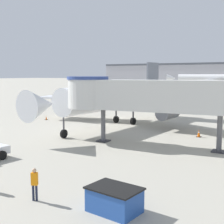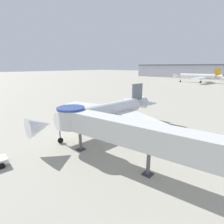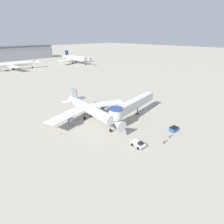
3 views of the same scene
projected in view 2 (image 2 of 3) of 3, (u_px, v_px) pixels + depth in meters
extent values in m
plane|color=#A8A393|center=(107.00, 128.00, 35.28)|extent=(800.00, 800.00, 0.00)
cylinder|color=silver|center=(103.00, 111.00, 33.88)|extent=(4.52, 19.18, 3.01)
cone|color=silver|center=(39.00, 126.00, 25.66)|extent=(3.27, 3.54, 3.01)
cone|color=silver|center=(137.00, 104.00, 40.89)|extent=(3.36, 4.74, 3.01)
cube|color=silver|center=(90.00, 106.00, 41.13)|extent=(13.16, 7.08, 0.22)
cube|color=silver|center=(143.00, 120.00, 30.22)|extent=(13.20, 8.76, 0.22)
cube|color=slate|center=(137.00, 92.00, 40.04)|extent=(0.52, 3.50, 3.92)
cube|color=silver|center=(138.00, 101.00, 40.90)|extent=(8.67, 3.11, 0.18)
cylinder|color=#565960|center=(89.00, 112.00, 39.95)|extent=(1.93, 3.61, 1.66)
cylinder|color=#565960|center=(135.00, 126.00, 30.46)|extent=(1.93, 3.61, 1.66)
cylinder|color=#4C4C51|center=(60.00, 135.00, 28.32)|extent=(0.18, 0.18, 1.73)
cylinder|color=black|center=(60.00, 140.00, 28.54)|extent=(0.33, 0.92, 0.90)
cylinder|color=#4C4C51|center=(108.00, 119.00, 37.01)|extent=(0.22, 0.22, 1.73)
cylinder|color=black|center=(108.00, 123.00, 37.23)|extent=(0.47, 0.93, 0.90)
cylinder|color=#4C4C51|center=(117.00, 122.00, 35.11)|extent=(0.22, 0.22, 1.73)
cylinder|color=black|center=(117.00, 126.00, 35.33)|extent=(0.47, 0.93, 0.90)
cube|color=silver|center=(133.00, 133.00, 20.28)|extent=(20.99, 5.12, 2.80)
cylinder|color=silver|center=(71.00, 118.00, 26.06)|extent=(3.90, 3.90, 2.80)
cylinder|color=navy|center=(71.00, 108.00, 25.66)|extent=(4.10, 4.10, 0.30)
cylinder|color=#56565B|center=(80.00, 140.00, 25.91)|extent=(0.44, 0.44, 3.27)
cube|color=#333338|center=(81.00, 149.00, 26.31)|extent=(1.10, 1.10, 0.12)
cylinder|color=#56565B|center=(148.00, 162.00, 19.90)|extent=(0.44, 0.44, 3.27)
cube|color=#333338|center=(148.00, 174.00, 20.30)|extent=(1.10, 1.10, 0.12)
cylinder|color=black|center=(2.00, 166.00, 21.42)|extent=(0.39, 0.74, 0.71)
cube|color=black|center=(69.00, 118.00, 41.94)|extent=(0.36, 0.36, 0.04)
cone|color=orange|center=(69.00, 117.00, 41.86)|extent=(0.25, 0.25, 0.56)
cylinder|color=white|center=(69.00, 117.00, 41.85)|extent=(0.14, 0.14, 0.07)
cube|color=black|center=(149.00, 149.00, 26.39)|extent=(0.48, 0.48, 0.04)
cone|color=orange|center=(149.00, 147.00, 26.29)|extent=(0.33, 0.33, 0.75)
cylinder|color=white|center=(149.00, 146.00, 26.27)|extent=(0.18, 0.18, 0.09)
cylinder|color=white|center=(197.00, 76.00, 131.92)|extent=(24.07, 6.81, 3.84)
cone|color=white|center=(176.00, 76.00, 140.48)|extent=(4.67, 4.34, 3.84)
cone|color=white|center=(217.00, 77.00, 124.62)|extent=(6.19, 4.53, 3.84)
cube|color=white|center=(203.00, 77.00, 137.62)|extent=(10.90, 15.05, 0.22)
cube|color=white|center=(199.00, 78.00, 123.38)|extent=(7.93, 14.85, 0.22)
cube|color=gold|center=(217.00, 72.00, 123.90)|extent=(4.38, 0.79, 4.99)
cube|color=white|center=(218.00, 76.00, 124.29)|extent=(4.26, 9.89, 0.18)
cylinder|color=#4C4C51|center=(181.00, 80.00, 139.11)|extent=(0.18, 0.18, 2.21)
cylinder|color=black|center=(180.00, 81.00, 139.39)|extent=(1.12, 0.40, 1.10)
cylinder|color=#4C4C51|center=(201.00, 80.00, 132.42)|extent=(0.22, 0.22, 2.21)
cylinder|color=black|center=(201.00, 82.00, 132.70)|extent=(1.14, 0.54, 1.10)
cylinder|color=#4C4C51|center=(200.00, 81.00, 129.68)|extent=(0.22, 0.22, 2.21)
cylinder|color=black|center=(200.00, 82.00, 129.96)|extent=(1.14, 0.54, 1.10)
cube|color=#A8A8B2|center=(220.00, 72.00, 168.93)|extent=(173.61, 23.24, 12.72)
cube|color=#4C515B|center=(222.00, 65.00, 167.15)|extent=(173.61, 23.71, 1.20)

